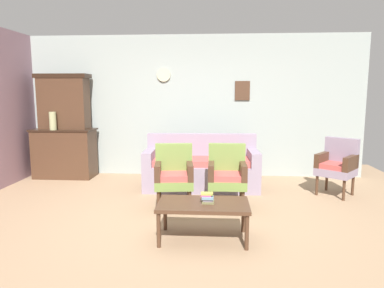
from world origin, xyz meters
name	(u,v)px	position (x,y,z in m)	size (l,w,h in m)	color
ground_plane	(182,223)	(0.00, 0.00, 0.00)	(7.68, 7.68, 0.00)	#997A5B
wall_back_with_decor	(195,106)	(0.00, 2.63, 1.35)	(6.40, 0.09, 2.70)	#939E99
side_cabinet	(65,153)	(-2.48, 2.25, 0.47)	(1.16, 0.55, 0.93)	#472D1E
cabinet_upper_hutch	(64,101)	(-2.48, 2.33, 1.45)	(0.99, 0.38, 1.03)	#472D1E
vase_on_cabinet	(53,121)	(-2.59, 2.07, 1.10)	(0.13, 0.13, 0.34)	tan
floral_couch	(201,169)	(0.17, 1.67, 0.33)	(1.93, 0.86, 0.90)	gray
armchair_row_middle	(174,174)	(-0.17, 0.55, 0.50)	(0.57, 0.55, 0.90)	olive
armchair_near_cabinet	(227,174)	(0.57, 0.61, 0.50)	(0.52, 0.49, 0.90)	olive
wingback_chair_by_fireplace	(337,164)	(2.33, 1.40, 0.50)	(0.71, 0.71, 0.90)	gray
coffee_table	(203,207)	(0.28, -0.48, 0.38)	(1.00, 0.56, 0.42)	#472D1E
book_stack_on_table	(207,198)	(0.32, -0.49, 0.48)	(0.15, 0.11, 0.12)	#6A6740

